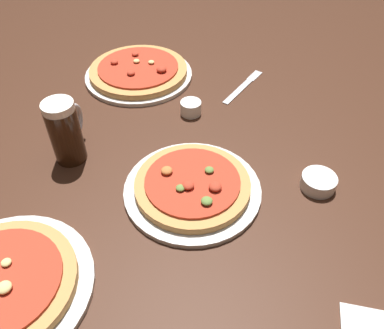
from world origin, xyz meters
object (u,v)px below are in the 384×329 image
object	(u,v)px
beer_mug_dark	(66,131)
ramekin_sauce	(191,108)
pizza_plate_near	(192,187)
ramekin_butter	(318,182)
knife_right	(243,86)
pizza_plate_far	(139,72)
pizza_plate_side	(2,286)

from	to	relation	value
beer_mug_dark	ramekin_sauce	bearing A→B (deg)	45.94
pizza_plate_near	beer_mug_dark	xyz separation A→B (m)	(-0.31, 0.04, 0.06)
beer_mug_dark	ramekin_butter	distance (m)	0.57
ramekin_sauce	knife_right	xyz separation A→B (m)	(0.12, 0.17, -0.02)
pizza_plate_far	pizza_plate_side	size ratio (longest dim) A/B	1.02
pizza_plate_far	pizza_plate_side	distance (m)	0.73
pizza_plate_near	pizza_plate_far	xyz separation A→B (m)	(-0.28, 0.42, 0.00)
pizza_plate_far	ramekin_butter	size ratio (longest dim) A/B	4.21
pizza_plate_far	ramekin_sauce	world-z (taller)	pizza_plate_far
pizza_plate_near	ramekin_butter	size ratio (longest dim) A/B	3.90
pizza_plate_side	beer_mug_dark	world-z (taller)	beer_mug_dark
pizza_plate_side	ramekin_sauce	distance (m)	0.61
beer_mug_dark	knife_right	size ratio (longest dim) A/B	0.77
knife_right	ramekin_butter	bearing A→B (deg)	-57.87
pizza_plate_near	ramekin_butter	bearing A→B (deg)	17.80
pizza_plate_near	knife_right	distance (m)	0.44
pizza_plate_side	ramekin_butter	distance (m)	0.66
pizza_plate_near	knife_right	bearing A→B (deg)	84.95
pizza_plate_side	knife_right	distance (m)	0.81
beer_mug_dark	ramekin_sauce	world-z (taller)	beer_mug_dark
ramekin_butter	pizza_plate_far	bearing A→B (deg)	148.48
pizza_plate_far	ramekin_sauce	size ratio (longest dim) A/B	5.77
pizza_plate_far	beer_mug_dark	distance (m)	0.38
ramekin_butter	knife_right	xyz separation A→B (m)	(-0.22, 0.36, -0.01)
beer_mug_dark	pizza_plate_side	bearing A→B (deg)	-82.55
pizza_plate_near	ramekin_sauce	world-z (taller)	pizza_plate_near
pizza_plate_far	pizza_plate_side	xyz separation A→B (m)	(0.02, -0.73, -0.00)
pizza_plate_near	pizza_plate_side	size ratio (longest dim) A/B	0.94
pizza_plate_far	ramekin_sauce	distance (m)	0.24
pizza_plate_far	beer_mug_dark	bearing A→B (deg)	-94.35
ramekin_sauce	pizza_plate_far	bearing A→B (deg)	145.04
pizza_plate_near	ramekin_sauce	size ratio (longest dim) A/B	5.34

